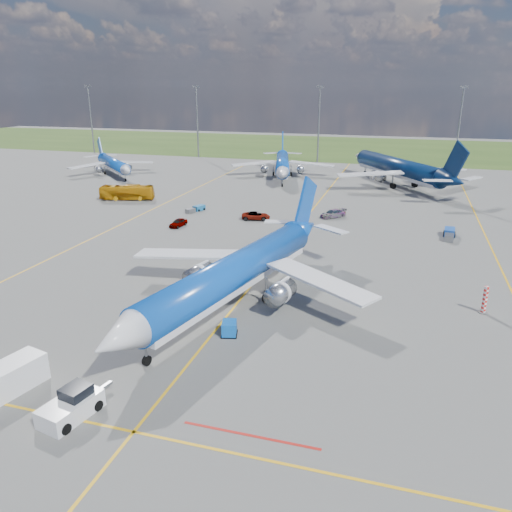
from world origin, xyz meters
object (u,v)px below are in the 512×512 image
(service_car_b, at_px, (256,216))
(service_car_c, at_px, (333,214))
(uld_container, at_px, (229,328))
(main_airliner, at_px, (234,305))
(service_van, at_px, (11,377))
(baggage_tug_c, at_px, (196,209))
(apron_bus, at_px, (127,192))
(warning_post, at_px, (485,300))
(service_car_a, at_px, (178,223))
(baggage_tug_w, at_px, (449,234))
(pushback_tug, at_px, (72,406))
(bg_jet_nnw, at_px, (282,177))
(bg_jet_nw, at_px, (114,175))
(bg_jet_n, at_px, (396,185))

(service_car_b, bearing_deg, service_car_c, -80.21)
(uld_container, bearing_deg, main_airliner, 90.41)
(service_van, relative_size, baggage_tug_c, 1.20)
(apron_bus, distance_m, service_car_b, 31.73)
(main_airliner, bearing_deg, service_van, -106.85)
(service_car_b, distance_m, service_car_c, 14.17)
(warning_post, height_order, service_car_a, warning_post)
(apron_bus, relative_size, baggage_tug_c, 2.48)
(service_car_a, distance_m, baggage_tug_w, 44.60)
(pushback_tug, bearing_deg, service_car_a, 118.12)
(service_van, relative_size, apron_bus, 0.48)
(warning_post, xyz_separation_m, service_car_a, (-45.86, 21.81, -0.83))
(uld_container, distance_m, service_van, 19.30)
(bg_jet_nnw, distance_m, service_car_c, 41.98)
(main_airliner, bearing_deg, service_car_b, 116.11)
(pushback_tug, bearing_deg, baggage_tug_c, 116.49)
(bg_jet_nw, distance_m, bg_jet_n, 73.47)
(bg_jet_nnw, relative_size, bg_jet_n, 0.81)
(bg_jet_nnw, xyz_separation_m, service_van, (2.27, -99.36, 1.19))
(pushback_tug, distance_m, service_van, 6.81)
(bg_jet_n, relative_size, pushback_tug, 7.18)
(bg_jet_n, bearing_deg, warning_post, 65.68)
(bg_jet_nw, bearing_deg, apron_bus, -99.88)
(bg_jet_nw, distance_m, service_car_b, 60.20)
(bg_jet_n, bearing_deg, service_car_b, 26.79)
(bg_jet_nw, relative_size, baggage_tug_c, 7.14)
(main_airliner, height_order, service_car_c, main_airliner)
(uld_container, bearing_deg, service_van, -148.93)
(uld_container, height_order, service_car_b, service_car_b)
(bg_jet_nw, relative_size, bg_jet_nnw, 0.85)
(service_car_c, relative_size, baggage_tug_c, 1.11)
(bg_jet_nnw, distance_m, uld_container, 87.00)
(warning_post, relative_size, service_van, 0.56)
(main_airliner, xyz_separation_m, service_car_a, (-19.72, 27.72, 0.67))
(service_car_b, bearing_deg, warning_post, -144.22)
(warning_post, xyz_separation_m, baggage_tug_w, (-1.73, 28.31, -0.93))
(bg_jet_nnw, bearing_deg, service_van, -102.53)
(bg_jet_nnw, height_order, service_car_b, bg_jet_nnw)
(uld_container, distance_m, service_car_c, 48.11)
(main_airliner, bearing_deg, apron_bus, 144.82)
(uld_container, distance_m, service_car_b, 43.68)
(uld_container, height_order, service_van, service_van)
(uld_container, xyz_separation_m, baggage_tug_w, (22.65, 40.75, -0.11))
(service_car_c, bearing_deg, bg_jet_nnw, 161.51)
(baggage_tug_c, bearing_deg, baggage_tug_w, 15.57)
(service_car_b, relative_size, baggage_tug_w, 0.93)
(bg_jet_nnw, bearing_deg, baggage_tug_w, -63.24)
(bg_jet_n, bearing_deg, baggage_tug_w, 69.26)
(bg_jet_nnw, bearing_deg, bg_jet_nw, 178.10)
(bg_jet_n, distance_m, service_car_a, 59.83)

